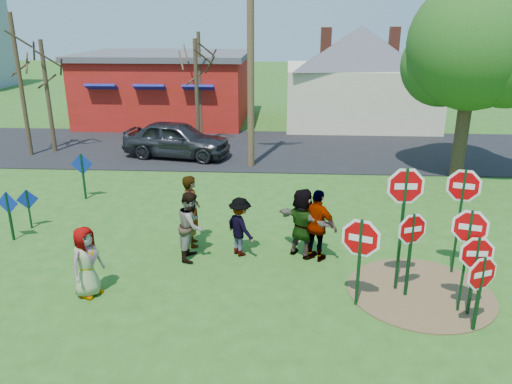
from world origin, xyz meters
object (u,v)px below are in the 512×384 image
(stop_sign_b, at_px, (404,199))
(person_a, at_px, (86,262))
(leafy_tree, at_px, (476,52))
(suv, at_px, (177,139))
(utility_pole, at_px, (251,51))
(stop_sign_c, at_px, (468,238))
(stop_sign_a, at_px, (360,244))
(person_b, at_px, (192,211))
(stop_sign_d, at_px, (462,196))

(stop_sign_b, height_order, person_a, stop_sign_b)
(person_a, xyz_separation_m, leafy_tree, (10.92, 9.27, 3.83))
(person_a, height_order, suv, person_a)
(person_a, height_order, utility_pole, utility_pole)
(suv, bearing_deg, leafy_tree, -89.83)
(stop_sign_c, bearing_deg, stop_sign_b, 160.80)
(stop_sign_a, relative_size, stop_sign_b, 0.70)
(utility_pole, height_order, leafy_tree, utility_pole)
(stop_sign_a, xyz_separation_m, stop_sign_b, (0.96, 0.68, 0.77))
(person_a, xyz_separation_m, person_b, (1.82, 2.69, 0.17))
(stop_sign_c, xyz_separation_m, utility_pole, (-5.04, 10.41, 2.92))
(stop_sign_c, xyz_separation_m, suv, (-8.33, 11.58, -0.85))
(stop_sign_b, distance_m, person_a, 6.94)
(stop_sign_c, xyz_separation_m, person_b, (-6.08, 2.88, -0.70))
(utility_pole, bearing_deg, stop_sign_a, -73.92)
(stop_sign_d, relative_size, leafy_tree, 0.38)
(stop_sign_b, height_order, stop_sign_d, stop_sign_b)
(stop_sign_c, distance_m, suv, 14.29)
(stop_sign_c, bearing_deg, suv, 142.70)
(leafy_tree, bearing_deg, stop_sign_c, -107.73)
(stop_sign_d, distance_m, utility_pole, 10.61)
(person_a, xyz_separation_m, suv, (-0.44, 11.39, 0.02))
(stop_sign_a, relative_size, suv, 0.46)
(stop_sign_b, height_order, suv, stop_sign_b)
(stop_sign_a, distance_m, utility_pole, 11.15)
(stop_sign_d, bearing_deg, stop_sign_b, -135.43)
(suv, bearing_deg, person_a, -167.05)
(stop_sign_b, relative_size, utility_pole, 0.34)
(stop_sign_a, relative_size, stop_sign_c, 0.88)
(stop_sign_b, bearing_deg, person_a, -176.24)
(person_a, bearing_deg, suv, 27.78)
(utility_pole, bearing_deg, suv, 160.45)
(person_b, distance_m, leafy_tree, 11.81)
(stop_sign_d, bearing_deg, stop_sign_a, -133.20)
(stop_sign_d, bearing_deg, suv, 146.15)
(person_a, bearing_deg, leafy_tree, -24.09)
(stop_sign_b, relative_size, person_b, 1.54)
(stop_sign_d, height_order, person_b, stop_sign_d)
(leafy_tree, bearing_deg, utility_pole, 173.25)
(stop_sign_b, relative_size, stop_sign_c, 1.25)
(stop_sign_c, distance_m, person_b, 6.76)
(stop_sign_d, distance_m, person_b, 6.65)
(stop_sign_c, height_order, person_b, stop_sign_c)
(person_b, bearing_deg, stop_sign_b, -130.46)
(stop_sign_c, xyz_separation_m, person_a, (-7.89, 0.19, -0.86))
(person_b, bearing_deg, suv, -3.39)
(person_a, distance_m, leafy_tree, 14.82)
(suv, bearing_deg, stop_sign_b, -135.43)
(person_b, distance_m, suv, 8.99)
(stop_sign_a, relative_size, stop_sign_d, 0.77)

